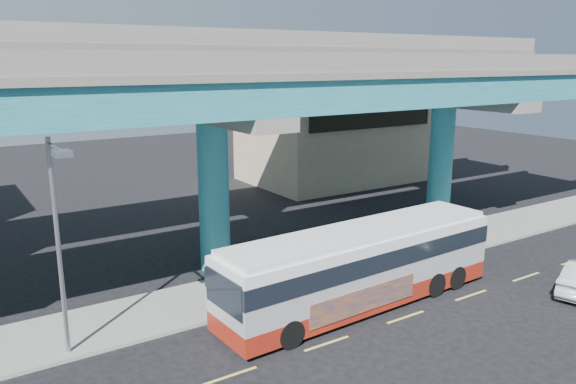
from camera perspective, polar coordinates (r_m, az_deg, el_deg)
ground at (r=21.68m, az=3.48°, el=-14.80°), size 120.00×120.00×0.00m
sidewalk at (r=25.83m, az=-3.89°, el=-9.83°), size 70.00×4.00×0.15m
lane_markings at (r=21.47m, az=3.97°, el=-15.10°), size 58.00×0.12×0.01m
viaduct at (r=27.01m, az=-8.00°, el=10.90°), size 52.00×12.40×11.70m
building_beige at (r=48.79m, az=4.53°, el=5.33°), size 14.00×10.23×7.00m
transit_bus at (r=23.96m, az=7.48°, el=-7.21°), size 13.33×3.44×3.39m
street_lamp at (r=19.71m, az=-22.25°, el=-2.68°), size 0.50×2.49×7.63m
stop_sign at (r=26.33m, az=5.70°, el=-4.54°), size 0.80×0.29×2.78m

